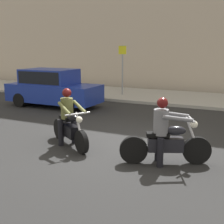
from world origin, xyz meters
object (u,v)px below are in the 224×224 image
object	(u,v)px
motorcycle_with_rider_gray	(165,137)
street_sign_post	(122,65)
motorcycle_with_rider_olive	(69,123)
parked_sedan_cobalt_blue	(52,87)

from	to	relation	value
motorcycle_with_rider_gray	street_sign_post	distance (m)	9.69
street_sign_post	motorcycle_with_rider_olive	bearing A→B (deg)	-76.34
motorcycle_with_rider_gray	motorcycle_with_rider_olive	size ratio (longest dim) A/B	1.09
motorcycle_with_rider_olive	street_sign_post	size ratio (longest dim) A/B	0.68
motorcycle_with_rider_gray	motorcycle_with_rider_olive	bearing A→B (deg)	176.90
motorcycle_with_rider_gray	parked_sedan_cobalt_blue	distance (m)	8.05
motorcycle_with_rider_gray	street_sign_post	size ratio (longest dim) A/B	0.75
motorcycle_with_rider_gray	street_sign_post	xyz separation A→B (m)	(-4.74, 8.38, 1.10)
motorcycle_with_rider_gray	parked_sedan_cobalt_blue	xyz separation A→B (m)	(-6.61, 4.59, 0.24)
motorcycle_with_rider_gray	parked_sedan_cobalt_blue	world-z (taller)	parked_sedan_cobalt_blue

